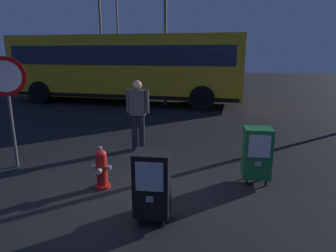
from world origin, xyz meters
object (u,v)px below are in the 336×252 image
at_px(pedestrian, 138,111).
at_px(stop_sign, 7,89).
at_px(bus_near, 126,65).
at_px(street_light_near_left, 165,0).
at_px(street_light_near_right, 100,24).
at_px(bus_far, 108,62).
at_px(street_light_far_left, 117,15).
at_px(fire_hydrant, 102,169).
at_px(newspaper_box_secondary, 152,183).
at_px(newspaper_box_primary, 257,153).

bearing_deg(pedestrian, stop_sign, -147.57).
height_order(bus_near, street_light_near_left, street_light_near_left).
bearing_deg(street_light_near_right, pedestrian, -66.61).
relative_size(bus_far, street_light_far_left, 1.29).
xyz_separation_m(fire_hydrant, street_light_near_left, (0.01, 8.31, 3.99)).
xyz_separation_m(newspaper_box_secondary, bus_far, (-5.12, 13.87, 1.14)).
xyz_separation_m(fire_hydrant, newspaper_box_secondary, (1.06, -0.93, 0.22)).
distance_m(fire_hydrant, newspaper_box_secondary, 1.43).
bearing_deg(newspaper_box_primary, newspaper_box_secondary, -137.77).
bearing_deg(pedestrian, street_light_near_right, 113.39).
distance_m(bus_near, street_light_near_left, 3.29).
height_order(bus_far, street_light_near_left, street_light_near_left).
bearing_deg(stop_sign, street_light_far_left, 98.13).
relative_size(newspaper_box_secondary, street_light_near_right, 0.16).
bearing_deg(street_light_near_right, newspaper_box_secondary, -68.28).
relative_size(stop_sign, street_light_near_left, 0.30).
bearing_deg(street_light_far_left, newspaper_box_secondary, -72.41).
height_order(newspaper_box_secondary, street_light_near_left, street_light_near_left).
height_order(bus_far, street_light_near_right, street_light_near_right).
xyz_separation_m(stop_sign, street_light_near_right, (-2.00, 11.24, 2.15)).
relative_size(newspaper_box_secondary, bus_near, 0.10).
distance_m(newspaper_box_secondary, pedestrian, 3.22).
xyz_separation_m(fire_hydrant, street_light_far_left, (-4.22, 15.72, 4.33)).
bearing_deg(street_light_near_left, street_light_far_left, 119.73).
relative_size(newspaper_box_primary, bus_far, 0.10).
xyz_separation_m(pedestrian, street_light_near_left, (-0.16, 6.17, 3.39)).
bearing_deg(street_light_far_left, street_light_near_right, -87.75).
xyz_separation_m(newspaper_box_primary, street_light_near_right, (-6.76, 11.40, 3.18)).
xyz_separation_m(newspaper_box_secondary, bus_near, (-2.95, 9.78, 1.14)).
bearing_deg(fire_hydrant, bus_near, 102.11).
height_order(stop_sign, pedestrian, stop_sign).
height_order(fire_hydrant, bus_far, bus_far).
bearing_deg(newspaper_box_secondary, street_light_near_left, 96.48).
relative_size(newspaper_box_primary, stop_sign, 0.46).
distance_m(newspaper_box_secondary, bus_far, 14.83).
xyz_separation_m(pedestrian, street_light_far_left, (-4.39, 13.58, 3.73)).
xyz_separation_m(newspaper_box_primary, pedestrian, (-2.52, 1.59, 0.38)).
relative_size(newspaper_box_primary, pedestrian, 0.61).
height_order(street_light_near_left, street_light_near_right, street_light_near_left).
relative_size(newspaper_box_secondary, bus_far, 0.10).
relative_size(newspaper_box_secondary, pedestrian, 0.61).
bearing_deg(pedestrian, newspaper_box_secondary, -73.87).
distance_m(newspaper_box_secondary, street_light_near_right, 14.23).
distance_m(fire_hydrant, stop_sign, 2.53).
bearing_deg(bus_far, street_light_near_left, -46.74).
bearing_deg(pedestrian, fire_hydrant, -94.48).
distance_m(bus_near, street_light_far_left, 7.84).
height_order(newspaper_box_secondary, stop_sign, stop_sign).
height_order(newspaper_box_secondary, bus_far, bus_far).
xyz_separation_m(stop_sign, pedestrian, (2.25, 1.43, -0.65)).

